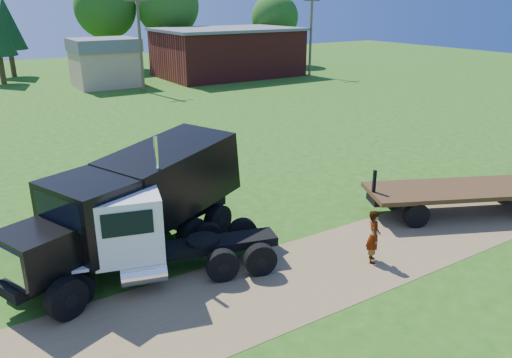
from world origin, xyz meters
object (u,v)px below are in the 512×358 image
white_semi_tractor (130,235)px  orange_pickup (110,184)px  spectator_a (374,236)px  black_dump_truck (137,199)px  flatbed_trailer (464,193)px

white_semi_tractor → orange_pickup: bearing=93.8°
spectator_a → black_dump_truck: bearing=91.5°
flatbed_trailer → spectator_a: (-6.02, -0.95, 0.05)m
white_semi_tractor → flatbed_trailer: (13.13, -2.31, -0.63)m
black_dump_truck → spectator_a: size_ratio=4.73×
white_semi_tractor → flatbed_trailer: bearing=5.1°
flatbed_trailer → spectator_a: 6.10m
orange_pickup → flatbed_trailer: 14.81m
black_dump_truck → spectator_a: bearing=-57.2°
orange_pickup → black_dump_truck: bearing=151.3°
spectator_a → flatbed_trailer: bearing=-43.9°
black_dump_truck → flatbed_trailer: size_ratio=1.06×
black_dump_truck → orange_pickup: size_ratio=1.47×
black_dump_truck → orange_pickup: bearing=62.0°
white_semi_tractor → flatbed_trailer: size_ratio=0.91×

